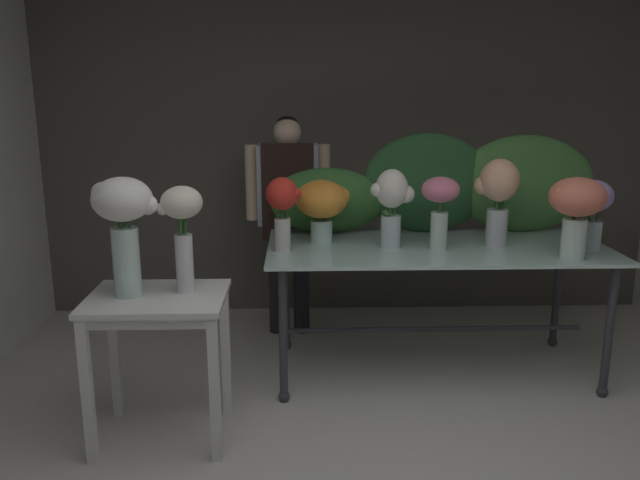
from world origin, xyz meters
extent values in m
plane|color=beige|center=(0.00, 1.60, 0.00)|extent=(7.04, 7.04, 0.00)
cube|color=#5B564C|center=(0.00, 3.20, 1.45)|extent=(5.06, 0.12, 2.90)
cube|color=silver|center=(0.46, 1.88, 0.85)|extent=(2.14, 0.99, 0.02)
cylinder|color=#38383D|center=(-0.51, 1.49, 0.42)|extent=(0.05, 0.05, 0.84)
sphere|color=#38383D|center=(-0.51, 1.49, 0.03)|extent=(0.07, 0.07, 0.07)
cylinder|color=#38383D|center=(1.43, 1.49, 0.42)|extent=(0.05, 0.05, 0.84)
sphere|color=#38383D|center=(1.43, 1.49, 0.03)|extent=(0.07, 0.07, 0.07)
cylinder|color=#38383D|center=(-0.51, 2.28, 0.42)|extent=(0.05, 0.05, 0.84)
sphere|color=#38383D|center=(-0.51, 2.28, 0.03)|extent=(0.07, 0.07, 0.07)
cylinder|color=#38383D|center=(1.43, 2.28, 0.42)|extent=(0.05, 0.05, 0.84)
sphere|color=#38383D|center=(1.43, 2.28, 0.03)|extent=(0.07, 0.07, 0.07)
cylinder|color=#38383D|center=(0.46, 1.88, 0.29)|extent=(1.94, 0.03, 0.03)
cube|color=white|center=(-1.14, 1.11, 0.78)|extent=(0.70, 0.56, 0.03)
cube|color=white|center=(-1.14, 1.11, 0.74)|extent=(0.64, 0.50, 0.06)
cube|color=white|center=(-1.45, 0.87, 0.38)|extent=(0.05, 0.05, 0.77)
cube|color=white|center=(-0.83, 0.87, 0.38)|extent=(0.05, 0.05, 0.77)
cube|color=white|center=(-1.45, 1.35, 0.38)|extent=(0.05, 0.05, 0.77)
cube|color=white|center=(-0.83, 1.35, 0.38)|extent=(0.05, 0.05, 0.77)
cylinder|color=#232328|center=(-0.58, 2.62, 0.43)|extent=(0.12, 0.12, 0.85)
cylinder|color=#232328|center=(-0.40, 2.62, 0.43)|extent=(0.12, 0.12, 0.85)
cube|color=#B2BCC6|center=(-0.49, 2.62, 1.14)|extent=(0.44, 0.22, 0.58)
cube|color=black|center=(-0.49, 2.50, 1.10)|extent=(0.37, 0.02, 0.70)
cylinder|color=beige|center=(-0.75, 2.62, 1.16)|extent=(0.09, 0.09, 0.55)
cylinder|color=beige|center=(-0.22, 2.62, 1.16)|extent=(0.09, 0.09, 0.55)
sphere|color=beige|center=(-0.49, 2.62, 1.52)|extent=(0.20, 0.20, 0.20)
ellipsoid|color=black|center=(-0.49, 2.64, 1.59)|extent=(0.15, 0.15, 0.09)
ellipsoid|color=#387033|center=(-0.22, 2.26, 1.08)|extent=(0.78, 0.28, 0.45)
ellipsoid|color=#28562D|center=(0.46, 2.26, 1.20)|extent=(0.87, 0.20, 0.68)
ellipsoid|color=#477F3D|center=(1.13, 2.26, 1.19)|extent=(0.95, 0.23, 0.66)
cylinder|color=silver|center=(0.45, 1.77, 0.98)|extent=(0.11, 0.11, 0.24)
cylinder|color=#9EBCB2|center=(0.45, 1.77, 0.91)|extent=(0.10, 0.10, 0.10)
cylinder|color=#2D6028|center=(0.47, 1.78, 1.03)|extent=(0.01, 0.01, 0.32)
cylinder|color=#2D6028|center=(0.45, 1.79, 1.03)|extent=(0.01, 0.01, 0.32)
cylinder|color=#2D6028|center=(0.44, 1.75, 1.03)|extent=(0.01, 0.01, 0.32)
ellipsoid|color=pink|center=(0.45, 1.77, 1.23)|extent=(0.23, 0.23, 0.16)
sphere|color=pink|center=(0.39, 1.75, 1.21)|extent=(0.08, 0.08, 0.08)
cylinder|color=silver|center=(-0.51, 1.76, 0.96)|extent=(0.10, 0.10, 0.20)
cylinder|color=#9EBCB2|center=(-0.51, 1.76, 0.91)|extent=(0.09, 0.09, 0.09)
cylinder|color=#28562D|center=(-0.48, 1.76, 1.01)|extent=(0.01, 0.01, 0.29)
cylinder|color=#28562D|center=(-0.50, 1.78, 1.01)|extent=(0.01, 0.01, 0.29)
cylinder|color=#28562D|center=(-0.52, 1.76, 1.01)|extent=(0.01, 0.01, 0.29)
cylinder|color=#28562D|center=(-0.51, 1.75, 1.01)|extent=(0.01, 0.01, 0.29)
ellipsoid|color=red|center=(-0.51, 1.76, 1.22)|extent=(0.19, 0.19, 0.20)
sphere|color=red|center=(-0.56, 1.77, 1.18)|extent=(0.07, 0.07, 0.07)
sphere|color=red|center=(-0.42, 1.74, 1.22)|extent=(0.06, 0.06, 0.06)
ellipsoid|color=#2D6028|center=(-0.51, 1.78, 1.08)|extent=(0.09, 0.10, 0.03)
cylinder|color=silver|center=(0.16, 1.84, 0.96)|extent=(0.12, 0.12, 0.20)
cylinder|color=#9EBCB2|center=(0.16, 1.84, 0.91)|extent=(0.11, 0.11, 0.09)
cylinder|color=#387033|center=(0.18, 1.84, 1.01)|extent=(0.01, 0.01, 0.29)
cylinder|color=#387033|center=(0.16, 1.85, 1.01)|extent=(0.01, 0.01, 0.29)
cylinder|color=#387033|center=(0.15, 1.81, 1.01)|extent=(0.01, 0.01, 0.29)
ellipsoid|color=white|center=(0.16, 1.84, 1.23)|extent=(0.20, 0.20, 0.24)
sphere|color=white|center=(0.07, 1.82, 1.23)|extent=(0.09, 0.09, 0.09)
sphere|color=white|center=(0.25, 1.85, 1.19)|extent=(0.11, 0.11, 0.11)
ellipsoid|color=#387033|center=(0.12, 1.83, 1.08)|extent=(0.05, 0.10, 0.03)
cylinder|color=silver|center=(1.37, 1.72, 0.95)|extent=(0.14, 0.14, 0.19)
cylinder|color=#9EBCB2|center=(1.37, 1.72, 0.90)|extent=(0.13, 0.13, 0.08)
cylinder|color=#2D6028|center=(1.40, 1.72, 1.01)|extent=(0.01, 0.01, 0.27)
cylinder|color=#2D6028|center=(1.36, 1.75, 1.01)|extent=(0.01, 0.01, 0.27)
cylinder|color=#2D6028|center=(1.35, 1.71, 1.01)|extent=(0.01, 0.01, 0.27)
ellipsoid|color=#B28ED1|center=(1.37, 1.72, 1.20)|extent=(0.23, 0.23, 0.19)
sphere|color=#B28ED1|center=(1.28, 1.75, 1.22)|extent=(0.07, 0.07, 0.07)
sphere|color=#B28ED1|center=(1.44, 1.74, 1.20)|extent=(0.10, 0.10, 0.10)
cylinder|color=silver|center=(0.84, 1.86, 0.98)|extent=(0.13, 0.13, 0.23)
cylinder|color=#9EBCB2|center=(0.84, 1.86, 0.91)|extent=(0.12, 0.12, 0.10)
cylinder|color=#2D6028|center=(0.86, 1.87, 1.03)|extent=(0.01, 0.01, 0.33)
cylinder|color=#2D6028|center=(0.83, 1.88, 1.03)|extent=(0.01, 0.01, 0.33)
cylinder|color=#2D6028|center=(0.82, 1.84, 1.03)|extent=(0.01, 0.01, 0.33)
ellipsoid|color=#F4B78E|center=(0.84, 1.86, 1.28)|extent=(0.24, 0.24, 0.26)
sphere|color=#F4B78E|center=(0.74, 1.89, 1.24)|extent=(0.12, 0.12, 0.12)
ellipsoid|color=#28562D|center=(0.86, 1.88, 1.11)|extent=(0.10, 0.10, 0.03)
cylinder|color=silver|center=(-0.26, 1.97, 0.93)|extent=(0.14, 0.14, 0.15)
cylinder|color=#9EBCB2|center=(-0.26, 1.97, 0.89)|extent=(0.13, 0.13, 0.06)
cylinder|color=#477F3D|center=(-0.23, 1.98, 0.97)|extent=(0.01, 0.01, 0.20)
cylinder|color=#477F3D|center=(-0.28, 2.00, 0.97)|extent=(0.01, 0.01, 0.20)
cylinder|color=#477F3D|center=(-0.28, 1.95, 0.97)|extent=(0.01, 0.01, 0.20)
ellipsoid|color=orange|center=(-0.26, 1.97, 1.15)|extent=(0.33, 0.33, 0.24)
sphere|color=orange|center=(-0.38, 1.98, 1.14)|extent=(0.11, 0.11, 0.11)
sphere|color=orange|center=(-0.14, 1.98, 1.16)|extent=(0.13, 0.13, 0.13)
ellipsoid|color=#387033|center=(-0.28, 1.98, 1.03)|extent=(0.11, 0.07, 0.03)
cylinder|color=silver|center=(1.19, 1.53, 0.98)|extent=(0.14, 0.14, 0.24)
cylinder|color=#9EBCB2|center=(1.19, 1.53, 0.91)|extent=(0.13, 0.13, 0.10)
cylinder|color=#28562D|center=(1.22, 1.53, 1.02)|extent=(0.01, 0.01, 0.29)
cylinder|color=#28562D|center=(1.18, 1.55, 1.02)|extent=(0.01, 0.01, 0.29)
cylinder|color=#28562D|center=(1.17, 1.50, 1.02)|extent=(0.01, 0.01, 0.29)
ellipsoid|color=#EF7A60|center=(1.19, 1.53, 1.23)|extent=(0.32, 0.32, 0.22)
sphere|color=#EF7A60|center=(1.07, 1.50, 1.25)|extent=(0.08, 0.08, 0.08)
sphere|color=#EF7A60|center=(1.27, 1.50, 1.25)|extent=(0.13, 0.13, 0.13)
cylinder|color=silver|center=(-1.28, 1.11, 0.98)|extent=(0.14, 0.14, 0.36)
cylinder|color=#9EBCB2|center=(-1.28, 1.11, 0.88)|extent=(0.13, 0.13, 0.15)
cylinder|color=#387033|center=(-1.25, 1.11, 1.02)|extent=(0.01, 0.01, 0.42)
cylinder|color=#387033|center=(-1.29, 1.15, 1.02)|extent=(0.01, 0.01, 0.42)
cylinder|color=#387033|center=(-1.31, 1.12, 1.02)|extent=(0.01, 0.01, 0.42)
cylinder|color=#387033|center=(-1.29, 1.09, 1.02)|extent=(0.01, 0.01, 0.42)
ellipsoid|color=white|center=(-1.28, 1.11, 1.30)|extent=(0.30, 0.30, 0.22)
sphere|color=white|center=(-1.38, 1.13, 1.33)|extent=(0.11, 0.11, 0.11)
sphere|color=white|center=(-1.16, 1.12, 1.27)|extent=(0.10, 0.10, 0.10)
cylinder|color=silver|center=(-1.00, 1.17, 0.95)|extent=(0.09, 0.09, 0.31)
cylinder|color=#9EBCB2|center=(-1.00, 1.17, 0.87)|extent=(0.08, 0.08, 0.13)
cylinder|color=#2D6028|center=(-0.99, 1.17, 1.02)|extent=(0.01, 0.01, 0.41)
cylinder|color=#2D6028|center=(-1.00, 1.19, 1.02)|extent=(0.01, 0.01, 0.41)
cylinder|color=#2D6028|center=(-1.02, 1.17, 1.02)|extent=(0.01, 0.01, 0.41)
cylinder|color=#2D6028|center=(-1.00, 1.15, 1.02)|extent=(0.01, 0.01, 0.41)
ellipsoid|color=silver|center=(-1.00, 1.17, 1.27)|extent=(0.21, 0.21, 0.17)
sphere|color=silver|center=(-1.09, 1.14, 1.24)|extent=(0.06, 0.06, 0.06)
sphere|color=silver|center=(-0.94, 1.19, 1.26)|extent=(0.06, 0.06, 0.06)
camera|label=1|loc=(-0.40, -2.05, 1.85)|focal=36.10mm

